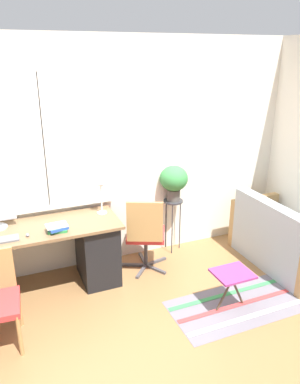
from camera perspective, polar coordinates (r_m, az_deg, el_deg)
name	(u,v)px	position (r m, az deg, el deg)	size (l,w,h in m)	color
ground_plane	(117,290)	(4.34, -5.01, -14.66)	(14.00, 14.00, 0.00)	olive
wall_back_with_window	(92,157)	(4.40, -8.81, 5.27)	(9.00, 0.12, 2.70)	white
desk	(25,261)	(4.28, -18.50, -9.88)	(2.06, 0.65, 0.76)	brown
keyboard	(1,240)	(3.97, -21.77, -6.83)	(0.34, 0.14, 0.02)	slate
mouse	(28,235)	(3.97, -18.16, -6.23)	(0.03, 0.06, 0.03)	slate
desk_lamp	(101,191)	(4.24, -7.47, 0.18)	(0.11, 0.11, 0.39)	white
book_stack	(57,228)	(3.99, -13.96, -5.28)	(0.23, 0.20, 0.08)	green
office_chair_swivel	(145,233)	(4.44, -0.69, -6.34)	(0.59, 0.61, 0.95)	#47474C
couch_loveseat	(283,242)	(4.94, 19.55, -7.20)	(0.73, 1.37, 0.85)	#9EA8B2
plant_stand	(173,207)	(4.85, 3.54, -2.34)	(0.25, 0.25, 0.71)	#333338
potted_plant	(174,180)	(4.72, 3.64, 1.85)	(0.36, 0.36, 0.46)	#514C47
floor_rug_striped	(236,306)	(4.20, 12.96, -16.51)	(1.39, 0.71, 0.01)	slate
folding_stool	(232,276)	(3.96, 12.45, -12.41)	(0.38, 0.32, 0.42)	#93337A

